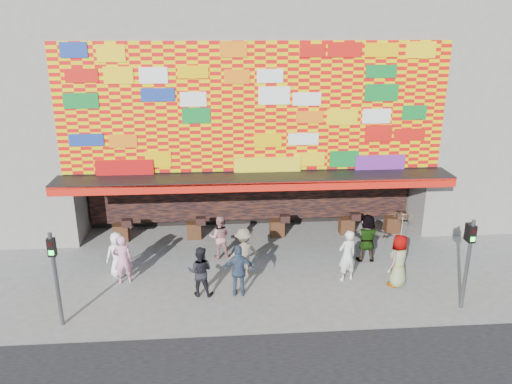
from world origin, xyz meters
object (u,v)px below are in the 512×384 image
at_px(ped_b, 123,260).
at_px(ped_h, 347,256).
at_px(ped_a, 118,254).
at_px(parasol, 402,227).
at_px(ped_c, 200,271).
at_px(ped_e, 239,271).
at_px(signal_left, 55,269).
at_px(ped_i, 220,237).
at_px(ped_f, 367,238).
at_px(ped_g, 399,261).
at_px(signal_right, 469,255).
at_px(ped_d, 244,252).

xyz_separation_m(ped_b, ped_h, (7.76, -0.39, 0.06)).
bearing_deg(ped_a, parasol, 145.37).
height_order(ped_c, ped_e, ped_e).
relative_size(signal_left, ped_e, 1.67).
height_order(signal_left, ped_b, signal_left).
bearing_deg(ped_h, ped_i, -45.52).
bearing_deg(ped_i, ped_f, 174.58).
bearing_deg(ped_e, ped_c, -4.45).
height_order(signal_left, ped_g, signal_left).
relative_size(ped_h, ped_i, 1.10).
xyz_separation_m(ped_f, ped_i, (-5.54, 0.68, -0.08)).
bearing_deg(signal_right, ped_h, 147.16).
bearing_deg(ped_f, ped_h, 55.45).
xyz_separation_m(ped_d, ped_e, (-0.23, -1.41, 0.01)).
height_order(ped_f, parasol, parasol).
xyz_separation_m(ped_c, ped_i, (0.66, 2.74, -0.01)).
xyz_separation_m(signal_right, ped_e, (-7.02, 1.32, -0.96)).
distance_m(ped_b, ped_f, 8.94).
bearing_deg(ped_d, ped_b, -12.33).
height_order(ped_g, ped_i, ped_g).
distance_m(ped_a, ped_d, 4.49).
xyz_separation_m(ped_d, ped_h, (3.58, -0.66, 0.05)).
bearing_deg(ped_g, ped_f, -114.94).
bearing_deg(ped_b, ped_a, -77.66).
relative_size(ped_f, ped_g, 1.00).
relative_size(signal_left, ped_i, 1.76).
xyz_separation_m(signal_right, ped_c, (-8.29, 1.45, -1.00)).
bearing_deg(ped_g, signal_left, -31.91).
bearing_deg(ped_g, ped_h, -57.50).
height_order(signal_right, ped_d, signal_right).
bearing_deg(ped_b, parasol, 160.65).
bearing_deg(signal_left, ped_i, 41.33).
xyz_separation_m(ped_a, ped_e, (4.25, -1.74, 0.08)).
bearing_deg(signal_right, ped_a, 164.79).
height_order(signal_right, parasol, signal_right).
relative_size(ped_g, ped_i, 1.10).
xyz_separation_m(ped_c, ped_e, (1.27, -0.13, 0.04)).
bearing_deg(parasol, ped_a, 171.18).
xyz_separation_m(ped_a, ped_g, (9.70, -1.51, 0.12)).
relative_size(ped_b, parasol, 0.92).
relative_size(ped_a, ped_e, 0.91).
bearing_deg(signal_left, ped_h, 12.73).
relative_size(signal_right, ped_g, 1.61).
height_order(signal_left, ped_d, signal_left).
relative_size(ped_i, parasol, 0.88).
distance_m(signal_left, ped_g, 10.99).
relative_size(ped_b, ped_c, 1.03).
height_order(ped_e, ped_h, ped_h).
height_order(signal_left, parasol, signal_left).
distance_m(ped_d, ped_h, 3.64).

